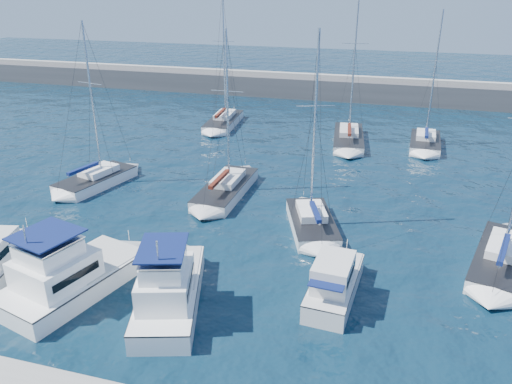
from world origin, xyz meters
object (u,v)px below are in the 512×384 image
(motor_yacht_stbd_outer, at_px, (334,284))
(sailboat_back_b, at_px, (348,138))
(sailboat_back_a, at_px, (224,121))
(sailboat_back_c, at_px, (425,142))
(sailboat_mid_a, at_px, (96,180))
(sailboat_mid_c, at_px, (312,223))
(motor_yacht_stbd_inner, at_px, (169,290))
(motor_yacht_port_inner, at_px, (67,277))
(sailboat_mid_b, at_px, (226,189))
(sailboat_mid_e, at_px, (502,259))

(motor_yacht_stbd_outer, height_order, sailboat_back_b, sailboat_back_b)
(sailboat_back_a, bearing_deg, sailboat_back_c, -9.87)
(sailboat_mid_a, distance_m, sailboat_mid_c, 19.94)
(motor_yacht_stbd_inner, bearing_deg, motor_yacht_port_inner, 166.58)
(sailboat_back_b, bearing_deg, sailboat_mid_a, -143.23)
(sailboat_mid_c, xyz_separation_m, sailboat_back_b, (0.32, 21.77, -0.00))
(motor_yacht_port_inner, distance_m, sailboat_back_c, 39.83)
(motor_yacht_port_inner, bearing_deg, sailboat_back_b, 84.87)
(motor_yacht_stbd_inner, xyz_separation_m, sailboat_back_a, (-9.39, 36.08, -0.60))
(motor_yacht_stbd_inner, bearing_deg, sailboat_back_a, 87.70)
(motor_yacht_stbd_inner, height_order, sailboat_mid_b, sailboat_mid_b)
(motor_yacht_stbd_outer, bearing_deg, sailboat_mid_e, 37.26)
(motor_yacht_port_inner, xyz_separation_m, sailboat_back_a, (-3.26, 36.45, -0.60))
(motor_yacht_port_inner, xyz_separation_m, sailboat_mid_b, (3.99, 16.17, -0.63))
(sailboat_back_c, bearing_deg, motor_yacht_stbd_outer, -98.68)
(sailboat_back_a, bearing_deg, motor_yacht_stbd_outer, -65.59)
(sailboat_mid_a, height_order, sailboat_mid_b, sailboat_mid_a)
(sailboat_mid_c, xyz_separation_m, sailboat_back_c, (8.44, 22.35, -0.01))
(motor_yacht_port_inner, height_order, sailboat_mid_e, sailboat_mid_e)
(sailboat_mid_a, height_order, sailboat_back_c, sailboat_back_c)
(motor_yacht_stbd_inner, relative_size, sailboat_mid_b, 0.67)
(sailboat_mid_a, bearing_deg, sailboat_back_b, 57.36)
(motor_yacht_stbd_inner, height_order, sailboat_back_b, sailboat_back_b)
(sailboat_mid_c, bearing_deg, sailboat_mid_a, 151.62)
(sailboat_mid_e, relative_size, sailboat_back_c, 1.03)
(motor_yacht_port_inner, distance_m, sailboat_mid_a, 16.83)
(motor_yacht_port_inner, distance_m, sailboat_mid_c, 16.87)
(motor_yacht_stbd_outer, bearing_deg, sailboat_mid_a, 157.50)
(sailboat_back_b, xyz_separation_m, sailboat_back_c, (8.13, 0.57, -0.00))
(motor_yacht_stbd_inner, relative_size, sailboat_back_a, 0.57)
(motor_yacht_port_inner, xyz_separation_m, motor_yacht_stbd_outer, (14.70, 3.70, -0.19))
(motor_yacht_stbd_outer, relative_size, sailboat_mid_a, 0.46)
(sailboat_back_b, bearing_deg, sailboat_back_c, -2.10)
(sailboat_mid_a, distance_m, sailboat_mid_e, 32.49)
(motor_yacht_stbd_outer, xyz_separation_m, sailboat_mid_e, (9.77, 6.34, -0.43))
(sailboat_mid_a, distance_m, sailboat_back_b, 27.31)
(sailboat_mid_c, height_order, sailboat_back_b, sailboat_back_b)
(sailboat_mid_c, distance_m, sailboat_mid_e, 12.55)
(sailboat_mid_e, bearing_deg, sailboat_mid_b, 178.60)
(sailboat_mid_c, bearing_deg, sailboat_back_c, 50.10)
(motor_yacht_stbd_outer, distance_m, sailboat_mid_e, 11.66)
(motor_yacht_stbd_inner, relative_size, sailboat_back_c, 0.64)
(motor_yacht_stbd_inner, bearing_deg, sailboat_back_b, 62.50)
(motor_yacht_stbd_inner, height_order, sailboat_mid_e, sailboat_mid_e)
(sailboat_mid_e, height_order, sailboat_back_a, sailboat_back_a)
(motor_yacht_port_inner, bearing_deg, motor_yacht_stbd_outer, 29.22)
(motor_yacht_stbd_inner, bearing_deg, motor_yacht_stbd_outer, 4.37)
(sailboat_back_a, xyz_separation_m, sailboat_back_b, (15.62, -2.88, 0.00))
(motor_yacht_stbd_inner, xyz_separation_m, sailboat_mid_b, (-2.13, 15.80, -0.63))
(motor_yacht_stbd_inner, height_order, sailboat_mid_c, sailboat_mid_c)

